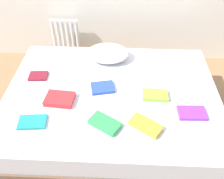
% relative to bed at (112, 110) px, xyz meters
% --- Properties ---
extents(ground_plane, '(8.00, 8.00, 0.00)m').
position_rel_bed_xyz_m(ground_plane, '(0.00, 0.00, -0.25)').
color(ground_plane, '#93704C').
extents(bed, '(2.00, 1.50, 0.50)m').
position_rel_bed_xyz_m(bed, '(0.00, 0.00, 0.00)').
color(bed, brown).
rests_on(bed, ground).
extents(radiator, '(0.36, 0.04, 0.48)m').
position_rel_bed_xyz_m(radiator, '(-0.67, 1.20, 0.11)').
color(radiator, white).
rests_on(radiator, ground).
extents(pillow, '(0.45, 0.33, 0.15)m').
position_rel_bed_xyz_m(pillow, '(-0.07, 0.51, 0.33)').
color(pillow, white).
rests_on(pillow, bed).
extents(textbook_green, '(0.28, 0.24, 0.04)m').
position_rel_bed_xyz_m(textbook_green, '(-0.04, -0.39, 0.27)').
color(textbook_green, green).
rests_on(textbook_green, bed).
extents(textbook_red, '(0.26, 0.20, 0.05)m').
position_rel_bed_xyz_m(textbook_red, '(-0.45, -0.14, 0.28)').
color(textbook_red, red).
rests_on(textbook_red, bed).
extents(textbook_blue, '(0.24, 0.20, 0.03)m').
position_rel_bed_xyz_m(textbook_blue, '(-0.09, 0.03, 0.27)').
color(textbook_blue, '#2847B7').
rests_on(textbook_blue, bed).
extents(textbook_lime, '(0.23, 0.15, 0.03)m').
position_rel_bed_xyz_m(textbook_lime, '(0.39, -0.05, 0.27)').
color(textbook_lime, '#8CC638').
rests_on(textbook_lime, bed).
extents(textbook_purple, '(0.23, 0.15, 0.03)m').
position_rel_bed_xyz_m(textbook_purple, '(0.68, -0.25, 0.27)').
color(textbook_purple, purple).
rests_on(textbook_purple, bed).
extents(textbook_maroon, '(0.19, 0.15, 0.02)m').
position_rel_bed_xyz_m(textbook_maroon, '(-0.73, 0.18, 0.26)').
color(textbook_maroon, maroon).
rests_on(textbook_maroon, bed).
extents(textbook_yellow, '(0.28, 0.24, 0.05)m').
position_rel_bed_xyz_m(textbook_yellow, '(0.29, -0.40, 0.28)').
color(textbook_yellow, yellow).
rests_on(textbook_yellow, bed).
extents(textbook_teal, '(0.23, 0.16, 0.02)m').
position_rel_bed_xyz_m(textbook_teal, '(-0.62, -0.40, 0.26)').
color(textbook_teal, teal).
rests_on(textbook_teal, bed).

